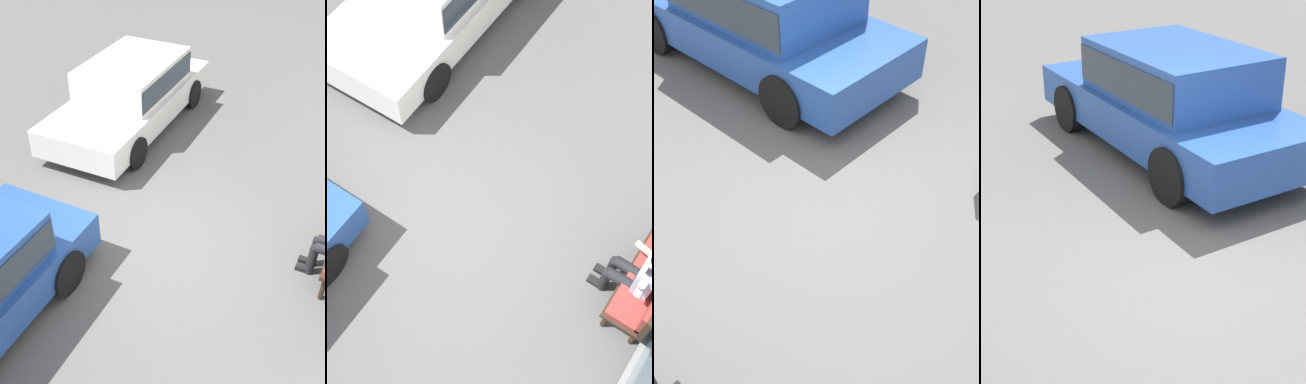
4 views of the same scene
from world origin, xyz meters
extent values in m
plane|color=#565451|center=(0.00, 0.00, 0.00)|extent=(60.00, 60.00, 0.00)
cube|color=#23478E|center=(2.72, -1.47, 0.52)|extent=(4.31, 1.74, 0.54)
cube|color=#23478E|center=(2.55, -1.47, 1.11)|extent=(2.24, 1.53, 0.64)
cube|color=#28333D|center=(2.55, -1.47, 1.11)|extent=(2.19, 1.56, 0.45)
cylinder|color=black|center=(4.05, -0.65, 0.33)|extent=(0.67, 0.18, 0.67)
cylinder|color=black|center=(4.05, -2.30, 0.33)|extent=(0.67, 0.18, 0.67)
cylinder|color=black|center=(1.39, -0.65, 0.33)|extent=(0.67, 0.18, 0.67)
cylinder|color=black|center=(1.38, -2.30, 0.33)|extent=(0.67, 0.18, 0.67)
camera|label=1|loc=(4.95, 2.60, 5.29)|focal=45.00mm
camera|label=2|loc=(2.49, 2.60, 7.25)|focal=55.00mm
camera|label=3|loc=(-2.22, 2.60, 3.51)|focal=45.00mm
camera|label=4|loc=(-3.46, 2.60, 3.08)|focal=55.00mm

